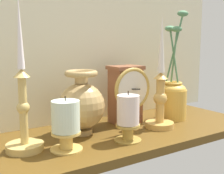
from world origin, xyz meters
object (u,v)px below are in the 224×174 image
at_px(mantel_clock, 127,93).
at_px(candlestick_tall_center, 160,95).
at_px(candlestick_tall_left, 23,111).
at_px(brass_vase_jar, 173,96).
at_px(pillar_candle_front, 128,116).
at_px(brass_vase_bulbous, 82,104).
at_px(pillar_candle_near_clock, 66,123).

bearing_deg(mantel_clock, candlestick_tall_center, -60.45).
relative_size(candlestick_tall_left, brass_vase_jar, 1.02).
xyz_separation_m(candlestick_tall_center, pillar_candle_front, (-0.16, -0.05, -0.04)).
distance_m(mantel_clock, brass_vase_bulbous, 0.18).
relative_size(brass_vase_bulbous, pillar_candle_near_clock, 1.37).
height_order(brass_vase_jar, pillar_candle_near_clock, brass_vase_jar).
relative_size(candlestick_tall_left, pillar_candle_front, 2.73).
height_order(candlestick_tall_center, pillar_candle_near_clock, candlestick_tall_center).
height_order(candlestick_tall_left, brass_vase_jar, candlestick_tall_left).
bearing_deg(mantel_clock, pillar_candle_front, -124.49).
bearing_deg(mantel_clock, pillar_candle_near_clock, -156.28).
distance_m(candlestick_tall_center, brass_vase_jar, 0.12).
distance_m(brass_vase_jar, pillar_candle_front, 0.29).
xyz_separation_m(mantel_clock, brass_vase_bulbous, (-0.18, -0.03, -0.01)).
distance_m(candlestick_tall_center, pillar_candle_front, 0.17).
xyz_separation_m(brass_vase_jar, pillar_candle_near_clock, (-0.44, -0.07, -0.01)).
relative_size(candlestick_tall_center, brass_vase_bulbous, 1.89).
relative_size(mantel_clock, pillar_candle_near_clock, 1.39).
xyz_separation_m(mantel_clock, candlestick_tall_left, (-0.37, -0.07, 0.00)).
relative_size(pillar_candle_front, pillar_candle_near_clock, 1.01).
bearing_deg(mantel_clock, brass_vase_jar, -15.86).
bearing_deg(brass_vase_bulbous, mantel_clock, 7.90).
height_order(mantel_clock, candlestick_tall_center, candlestick_tall_center).
bearing_deg(brass_vase_jar, pillar_candle_front, -159.33).
height_order(candlestick_tall_left, brass_vase_bulbous, candlestick_tall_left).
height_order(mantel_clock, pillar_candle_near_clock, mantel_clock).
bearing_deg(pillar_candle_front, candlestick_tall_left, 162.64).
bearing_deg(candlestick_tall_left, mantel_clock, 10.52).
bearing_deg(pillar_candle_near_clock, brass_vase_bulbous, 45.57).
height_order(brass_vase_bulbous, pillar_candle_near_clock, brass_vase_bulbous).
xyz_separation_m(brass_vase_bulbous, brass_vase_jar, (0.35, -0.02, -0.01)).
bearing_deg(brass_vase_bulbous, candlestick_tall_left, -166.94).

